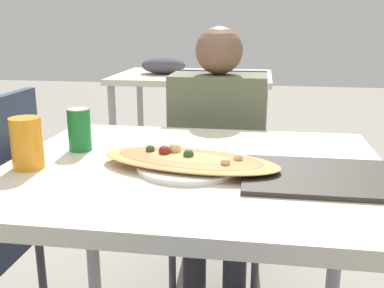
{
  "coord_description": "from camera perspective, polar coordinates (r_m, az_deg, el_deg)",
  "views": [
    {
      "loc": [
        0.17,
        -1.13,
        1.13
      ],
      "look_at": [
        -0.0,
        -0.01,
        0.82
      ],
      "focal_mm": 42.0,
      "sensor_mm": 36.0,
      "label": 1
    }
  ],
  "objects": [
    {
      "name": "background_table",
      "position": [
        3.26,
        -0.47,
        7.85
      ],
      "size": [
        1.1,
        0.8,
        0.88
      ],
      "color": "beige",
      "rests_on": "ground_plane"
    },
    {
      "name": "dining_table",
      "position": [
        1.23,
        0.28,
        -6.49
      ],
      "size": [
        1.01,
        0.83,
        0.76
      ],
      "color": "beige",
      "rests_on": "ground_plane"
    },
    {
      "name": "chair_far_seated",
      "position": [
        1.98,
        3.58,
        -2.98
      ],
      "size": [
        0.4,
        0.4,
        0.92
      ],
      "rotation": [
        0.0,
        0.0,
        3.14
      ],
      "color": "#2D3851",
      "rests_on": "ground_plane"
    },
    {
      "name": "drink_glass",
      "position": [
        1.23,
        -20.23,
        0.11
      ],
      "size": [
        0.08,
        0.08,
        0.13
      ],
      "color": "orange",
      "rests_on": "dining_table"
    },
    {
      "name": "pizza_main",
      "position": [
        1.16,
        -0.44,
        -2.19
      ],
      "size": [
        0.5,
        0.29,
        0.06
      ],
      "color": "white",
      "rests_on": "dining_table"
    },
    {
      "name": "person_seated",
      "position": [
        1.83,
        3.3,
        0.11
      ],
      "size": [
        0.38,
        0.24,
        1.11
      ],
      "rotation": [
        0.0,
        0.0,
        3.14
      ],
      "color": "#2D2D38",
      "rests_on": "ground_plane"
    },
    {
      "name": "soda_can",
      "position": [
        1.36,
        -14.1,
        1.77
      ],
      "size": [
        0.07,
        0.07,
        0.12
      ],
      "color": "#197233",
      "rests_on": "dining_table"
    },
    {
      "name": "serving_tray",
      "position": [
        1.14,
        17.66,
        -4.06
      ],
      "size": [
        0.44,
        0.28,
        0.01
      ],
      "color": "#332D28",
      "rests_on": "dining_table"
    }
  ]
}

